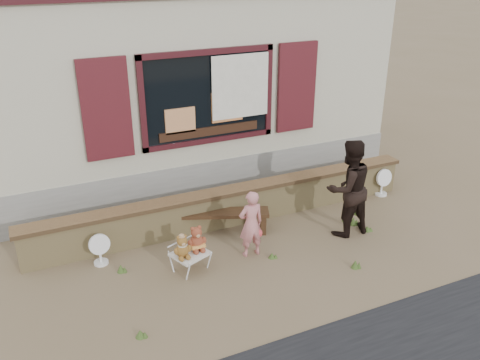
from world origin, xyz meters
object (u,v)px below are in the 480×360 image
teddy_bear_left (182,246)px  teddy_bear_right (196,238)px  bench (222,217)px  folding_chair (190,254)px  child (251,224)px  adult (348,188)px

teddy_bear_left → teddy_bear_right: (0.26, 0.10, 0.02)m
bench → teddy_bear_left: bearing=-116.6°
teddy_bear_right → folding_chair: bearing=180.0°
bench → child: bearing=-58.8°
bench → folding_chair: size_ratio=2.54×
bench → teddy_bear_right: (-0.75, -0.79, 0.21)m
child → bench: bearing=-80.4°
bench → child: child is taller
adult → teddy_bear_right: bearing=-3.1°
folding_chair → teddy_bear_right: (0.13, 0.05, 0.23)m
teddy_bear_left → child: bearing=-18.4°
bench → adult: (1.90, -0.88, 0.55)m
bench → teddy_bear_left: teddy_bear_left is taller
bench → adult: adult is taller
adult → bench: bearing=-26.1°
teddy_bear_right → child: 0.89m
teddy_bear_right → adult: adult is taller
folding_chair → teddy_bear_right: bearing=-0.0°
child → teddy_bear_left: bearing=3.5°
teddy_bear_left → child: 1.15m
teddy_bear_left → adult: size_ratio=0.22×
folding_chair → adult: 2.84m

